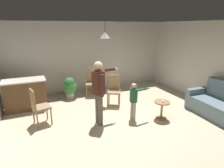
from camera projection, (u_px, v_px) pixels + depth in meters
name	position (u px, v px, depth m)	size (l,w,h in m)	color
ground	(127.00, 123.00, 5.21)	(7.68, 7.68, 0.00)	beige
wall_back	(89.00, 57.00, 7.60)	(6.40, 0.10, 2.70)	beige
wall_right	(216.00, 65.00, 6.06)	(0.10, 6.40, 2.70)	beige
couch_floral	(220.00, 106.00, 5.49)	(0.95, 1.84, 1.00)	slate
kitchen_counter	(26.00, 94.00, 5.99)	(1.26, 0.66, 0.95)	brown
side_table_by_couch	(162.00, 108.00, 5.36)	(0.44, 0.44, 0.52)	#99754C
person_adult	(99.00, 86.00, 4.88)	(0.83, 0.53, 1.70)	#60564C
person_child	(134.00, 97.00, 5.22)	(0.58, 0.31, 1.07)	tan
dining_chair_by_counter	(38.00, 105.00, 4.99)	(0.50, 0.50, 1.00)	#99754C
dining_chair_near_wall	(114.00, 89.00, 6.28)	(0.58, 0.58, 1.00)	#99754C
dining_chair_centre_back	(92.00, 81.00, 7.16)	(0.55, 0.55, 1.00)	#99754C
potted_plant_corner	(70.00, 87.00, 6.87)	(0.50, 0.50, 0.77)	#B7B2AD
spare_remote_on_table	(163.00, 101.00, 5.30)	(0.04, 0.13, 0.04)	white
ceiling_light_pendant	(105.00, 35.00, 6.14)	(0.32, 0.32, 0.55)	silver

